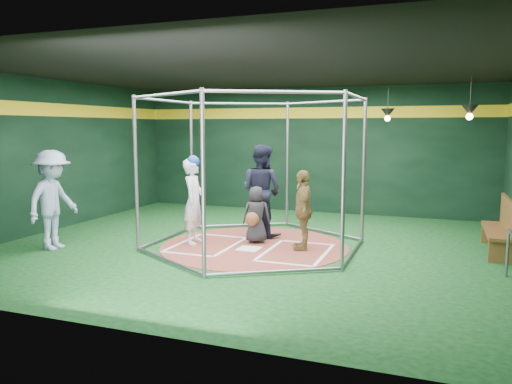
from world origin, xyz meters
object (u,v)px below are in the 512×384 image
(umpire, at_px, (261,191))
(dugout_bench, at_px, (502,225))
(batter_figure, at_px, (194,200))
(visitor_leopard, at_px, (303,210))

(umpire, xyz_separation_m, dugout_bench, (4.82, 0.17, -0.48))
(batter_figure, xyz_separation_m, visitor_leopard, (2.24, 0.29, -0.12))
(visitor_leopard, height_order, umpire, umpire)
(umpire, bearing_deg, batter_figure, 65.12)
(visitor_leopard, xyz_separation_m, dugout_bench, (3.65, 1.06, -0.25))
(batter_figure, bearing_deg, visitor_leopard, 7.36)
(visitor_leopard, relative_size, dugout_bench, 0.86)
(dugout_bench, bearing_deg, visitor_leopard, -163.85)
(visitor_leopard, bearing_deg, dugout_bench, 88.40)
(batter_figure, bearing_deg, dugout_bench, 12.88)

